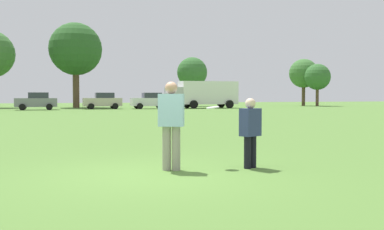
{
  "coord_description": "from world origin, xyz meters",
  "views": [
    {
      "loc": [
        -1.98,
        -8.24,
        1.5
      ],
      "look_at": [
        1.26,
        1.31,
        1.06
      ],
      "focal_mm": 42.12,
      "sensor_mm": 36.0,
      "label": 1
    }
  ],
  "objects_px": {
    "box_truck": "(203,93)",
    "player_defender": "(250,129)",
    "parked_car_mid_right": "(37,101)",
    "parked_car_near_right": "(103,101)",
    "player_thrower": "(171,120)",
    "frisbee": "(213,108)",
    "parked_car_far_right": "(150,101)"
  },
  "relations": [
    {
      "from": "parked_car_mid_right",
      "to": "parked_car_far_right",
      "type": "bearing_deg",
      "value": 1.84
    },
    {
      "from": "box_truck",
      "to": "player_thrower",
      "type": "bearing_deg",
      "value": -110.95
    },
    {
      "from": "parked_car_near_right",
      "to": "parked_car_far_right",
      "type": "height_order",
      "value": "same"
    },
    {
      "from": "player_defender",
      "to": "frisbee",
      "type": "distance_m",
      "value": 0.9
    },
    {
      "from": "parked_car_far_right",
      "to": "box_truck",
      "type": "bearing_deg",
      "value": 1.63
    },
    {
      "from": "parked_car_mid_right",
      "to": "parked_car_near_right",
      "type": "distance_m",
      "value": 7.06
    },
    {
      "from": "parked_car_mid_right",
      "to": "box_truck",
      "type": "bearing_deg",
      "value": 1.77
    },
    {
      "from": "player_thrower",
      "to": "parked_car_near_right",
      "type": "relative_size",
      "value": 0.42
    },
    {
      "from": "parked_car_near_right",
      "to": "parked_car_mid_right",
      "type": "bearing_deg",
      "value": -171.05
    },
    {
      "from": "parked_car_near_right",
      "to": "box_truck",
      "type": "height_order",
      "value": "box_truck"
    },
    {
      "from": "parked_car_mid_right",
      "to": "parked_car_far_right",
      "type": "xyz_separation_m",
      "value": [
        12.19,
        0.39,
        0.0
      ]
    },
    {
      "from": "player_thrower",
      "to": "parked_car_near_right",
      "type": "bearing_deg",
      "value": 84.29
    },
    {
      "from": "parked_car_mid_right",
      "to": "parked_car_near_right",
      "type": "height_order",
      "value": "same"
    },
    {
      "from": "parked_car_mid_right",
      "to": "box_truck",
      "type": "height_order",
      "value": "box_truck"
    },
    {
      "from": "player_thrower",
      "to": "parked_car_far_right",
      "type": "height_order",
      "value": "parked_car_far_right"
    },
    {
      "from": "parked_car_near_right",
      "to": "player_thrower",
      "type": "bearing_deg",
      "value": -95.71
    },
    {
      "from": "parked_car_mid_right",
      "to": "parked_car_far_right",
      "type": "height_order",
      "value": "same"
    },
    {
      "from": "player_defender",
      "to": "parked_car_near_right",
      "type": "xyz_separation_m",
      "value": [
        2.59,
        42.33,
        0.12
      ]
    },
    {
      "from": "parked_car_mid_right",
      "to": "parked_car_far_right",
      "type": "relative_size",
      "value": 1.0
    },
    {
      "from": "player_defender",
      "to": "box_truck",
      "type": "distance_m",
      "value": 44.19
    },
    {
      "from": "frisbee",
      "to": "parked_car_far_right",
      "type": "height_order",
      "value": "parked_car_far_right"
    },
    {
      "from": "parked_car_far_right",
      "to": "parked_car_mid_right",
      "type": "bearing_deg",
      "value": -178.16
    },
    {
      "from": "parked_car_mid_right",
      "to": "player_thrower",
      "type": "bearing_deg",
      "value": -86.14
    },
    {
      "from": "parked_car_mid_right",
      "to": "parked_car_near_right",
      "type": "bearing_deg",
      "value": 8.95
    },
    {
      "from": "player_defender",
      "to": "parked_car_mid_right",
      "type": "height_order",
      "value": "parked_car_mid_right"
    },
    {
      "from": "player_thrower",
      "to": "parked_car_mid_right",
      "type": "xyz_separation_m",
      "value": [
        -2.77,
        40.97,
        -0.08
      ]
    },
    {
      "from": "box_truck",
      "to": "player_defender",
      "type": "bearing_deg",
      "value": -108.88
    },
    {
      "from": "frisbee",
      "to": "box_truck",
      "type": "relative_size",
      "value": 0.03
    },
    {
      "from": "player_thrower",
      "to": "player_defender",
      "type": "distance_m",
      "value": 1.65
    },
    {
      "from": "frisbee",
      "to": "parked_car_near_right",
      "type": "height_order",
      "value": "parked_car_near_right"
    },
    {
      "from": "parked_car_mid_right",
      "to": "parked_car_near_right",
      "type": "xyz_separation_m",
      "value": [
        6.97,
        1.1,
        0.0
      ]
    },
    {
      "from": "parked_car_mid_right",
      "to": "box_truck",
      "type": "distance_m",
      "value": 18.71
    }
  ]
}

